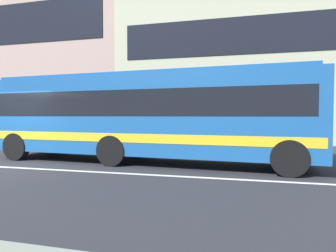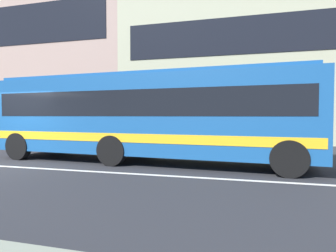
{
  "view_description": "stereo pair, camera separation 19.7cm",
  "coord_description": "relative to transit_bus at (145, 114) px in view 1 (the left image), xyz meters",
  "views": [
    {
      "loc": [
        7.52,
        -7.42,
        1.64
      ],
      "look_at": [
        5.26,
        1.64,
        1.3
      ],
      "focal_mm": 30.29,
      "sensor_mm": 36.0,
      "label": 1
    },
    {
      "loc": [
        7.71,
        -7.37,
        1.64
      ],
      "look_at": [
        5.26,
        1.64,
        1.3
      ],
      "focal_mm": 30.29,
      "sensor_mm": 36.0,
      "label": 2
    }
  ],
  "objects": [
    {
      "name": "transit_bus",
      "position": [
        0.0,
        0.0,
        0.0
      ],
      "size": [
        11.43,
        3.21,
        3.07
      ],
      "color": "#19508E",
      "rests_on": "ground_plane"
    },
    {
      "name": "apartment_block_right",
      "position": [
        6.62,
        11.35,
        3.66
      ],
      "size": [
        22.25,
        8.1,
        10.7
      ],
      "color": "#B4B590",
      "rests_on": "ground_plane"
    },
    {
      "name": "apartment_block_left",
      "position": [
        -14.4,
        11.35,
        5.23
      ],
      "size": [
        19.79,
        8.1,
        13.86
      ],
      "color": "tan",
      "rests_on": "ground_plane"
    }
  ]
}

